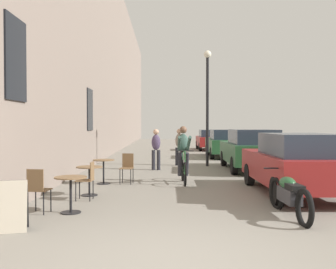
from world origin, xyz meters
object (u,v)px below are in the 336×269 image
(parked_car_fourth, at_px, (210,139))
(cafe_chair_mid_toward_street, at_px, (88,178))
(cafe_chair_far_toward_street, at_px, (127,166))
(parked_motorcycle, at_px, (290,195))
(pedestrian_near, at_px, (156,147))
(cafe_table_near, at_px, (71,187))
(parked_car_second, at_px, (251,149))
(cafe_table_far, at_px, (104,166))
(parked_car_third, at_px, (225,143))
(cyclist_on_bicycle, at_px, (183,156))
(pedestrian_mid, at_px, (179,145))
(sandwich_board_sign, at_px, (10,206))
(cafe_table_mid, at_px, (89,174))
(parked_car_nearest, at_px, (295,163))
(street_lamp, at_px, (207,93))
(cafe_chair_near_toward_street, at_px, (38,188))

(parked_car_fourth, bearing_deg, cafe_chair_mid_toward_street, -105.47)
(cafe_chair_far_toward_street, xyz_separation_m, parked_motorcycle, (3.49, -4.21, -0.11))
(cafe_chair_far_toward_street, bearing_deg, parked_motorcycle, -50.34)
(pedestrian_near, xyz_separation_m, parked_motorcycle, (2.69, -7.69, -0.49))
(cafe_table_near, height_order, parked_car_second, parked_car_second)
(cafe_table_far, xyz_separation_m, parked_car_third, (5.10, 9.43, 0.26))
(cafe_table_far, height_order, cyclist_on_bicycle, cyclist_on_bicycle)
(cafe_table_far, relative_size, cyclist_on_bicycle, 0.41)
(pedestrian_mid, bearing_deg, pedestrian_near, -119.57)
(cafe_table_far, relative_size, pedestrian_near, 0.45)
(sandwich_board_sign, bearing_deg, parked_car_second, 55.24)
(cafe_chair_mid_toward_street, bearing_deg, cafe_table_mid, 97.39)
(cafe_table_near, relative_size, parked_car_fourth, 0.18)
(cafe_chair_far_toward_street, height_order, parked_car_fourth, parked_car_fourth)
(pedestrian_near, distance_m, parked_car_second, 3.66)
(cafe_chair_mid_toward_street, xyz_separation_m, sandwich_board_sign, (-0.77, -2.61, -0.10))
(parked_car_nearest, bearing_deg, cafe_chair_far_toward_street, 156.21)
(parked_car_nearest, bearing_deg, street_lamp, 101.84)
(cafe_table_mid, relative_size, parked_motorcycle, 0.34)
(sandwich_board_sign, height_order, street_lamp, street_lamp)
(cafe_chair_far_toward_street, bearing_deg, parked_car_fourth, 74.41)
(pedestrian_near, relative_size, parked_car_nearest, 0.37)
(pedestrian_mid, height_order, parked_car_fourth, pedestrian_mid)
(cafe_table_mid, height_order, parked_car_nearest, parked_car_nearest)
(street_lamp, bearing_deg, parked_car_fourth, 82.63)
(street_lamp, relative_size, parked_car_fourth, 1.21)
(cafe_chair_mid_toward_street, relative_size, street_lamp, 0.18)
(cafe_chair_mid_toward_street, distance_m, cafe_chair_far_toward_street, 2.64)
(cafe_chair_mid_toward_street, relative_size, parked_motorcycle, 0.41)
(cafe_table_mid, distance_m, sandwich_board_sign, 3.27)
(cafe_chair_far_toward_street, distance_m, cyclist_on_bicycle, 1.72)
(cafe_table_near, distance_m, parked_motorcycle, 4.26)
(cafe_chair_mid_toward_street, height_order, sandwich_board_sign, cafe_chair_mid_toward_street)
(cafe_chair_far_toward_street, relative_size, parked_car_third, 0.21)
(cafe_chair_far_toward_street, bearing_deg, parked_car_nearest, -23.79)
(cafe_table_far, bearing_deg, parked_motorcycle, -44.66)
(street_lamp, bearing_deg, cafe_chair_far_toward_street, -121.34)
(cafe_chair_near_toward_street, height_order, parked_motorcycle, cafe_chair_near_toward_street)
(cyclist_on_bicycle, bearing_deg, sandwich_board_sign, -120.49)
(parked_car_nearest, xyz_separation_m, parked_car_fourth, (-0.04, 17.48, -0.06))
(parked_car_fourth, bearing_deg, street_lamp, -97.37)
(street_lamp, bearing_deg, sandwich_board_sign, -113.69)
(cafe_chair_far_toward_street, height_order, street_lamp, street_lamp)
(sandwich_board_sign, relative_size, parked_motorcycle, 0.39)
(cafe_table_far, height_order, sandwich_board_sign, sandwich_board_sign)
(cafe_chair_near_toward_street, xyz_separation_m, parked_car_nearest, (5.76, 2.01, 0.28))
(parked_car_third, bearing_deg, cafe_table_near, -111.35)
(parked_car_third, bearing_deg, cafe_chair_far_toward_street, -115.25)
(cafe_chair_near_toward_street, distance_m, cyclist_on_bicycle, 5.13)
(cafe_table_far, height_order, pedestrian_near, pedestrian_near)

